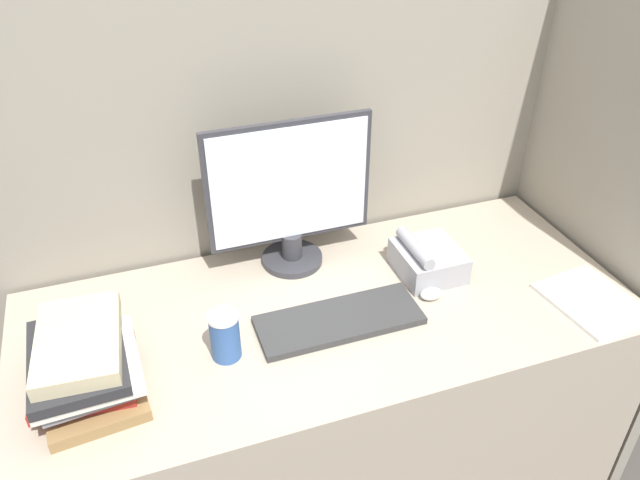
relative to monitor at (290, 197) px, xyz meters
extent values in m
cube|color=gray|center=(0.03, 0.15, -0.08)|extent=(2.08, 0.04, 1.73)
cube|color=gray|center=(0.91, -0.22, -0.08)|extent=(0.04, 0.78, 1.73)
cube|color=tan|center=(0.03, -0.25, -0.59)|extent=(1.68, 0.72, 0.73)
cylinder|color=#333338|center=(0.00, 0.00, -0.21)|extent=(0.18, 0.18, 0.02)
cylinder|color=#333338|center=(0.00, 0.00, -0.16)|extent=(0.06, 0.06, 0.08)
cube|color=#333338|center=(0.00, 0.00, 0.05)|extent=(0.48, 0.02, 0.37)
cube|color=silver|center=(0.00, -0.01, 0.05)|extent=(0.45, 0.01, 0.34)
cube|color=#333333|center=(0.04, -0.31, -0.21)|extent=(0.44, 0.16, 0.02)
ellipsoid|color=silver|center=(0.31, -0.30, -0.21)|extent=(0.07, 0.04, 0.03)
cylinder|color=#335999|center=(-0.27, -0.33, -0.16)|extent=(0.07, 0.07, 0.12)
cylinder|color=white|center=(-0.27, -0.33, -0.10)|extent=(0.08, 0.08, 0.01)
cube|color=olive|center=(-0.59, -0.35, -0.21)|extent=(0.24, 0.30, 0.03)
cube|color=maroon|center=(-0.60, -0.33, -0.18)|extent=(0.25, 0.25, 0.03)
cube|color=slate|center=(-0.60, -0.35, -0.15)|extent=(0.22, 0.26, 0.02)
cube|color=silver|center=(-0.60, -0.35, -0.13)|extent=(0.25, 0.27, 0.02)
cube|color=#262628|center=(-0.61, -0.34, -0.11)|extent=(0.22, 0.30, 0.03)
cube|color=#C6B78C|center=(-0.60, -0.33, -0.08)|extent=(0.20, 0.30, 0.04)
cube|color=#99999E|center=(0.36, -0.19, -0.18)|extent=(0.18, 0.19, 0.08)
cube|color=white|center=(0.38, -0.21, -0.14)|extent=(0.08, 0.09, 0.00)
cylinder|color=#99999E|center=(0.31, -0.19, -0.12)|extent=(0.04, 0.18, 0.04)
cube|color=white|center=(0.73, -0.46, -0.22)|extent=(0.24, 0.28, 0.01)
camera|label=1|loc=(-0.43, -1.47, 0.90)|focal=35.00mm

